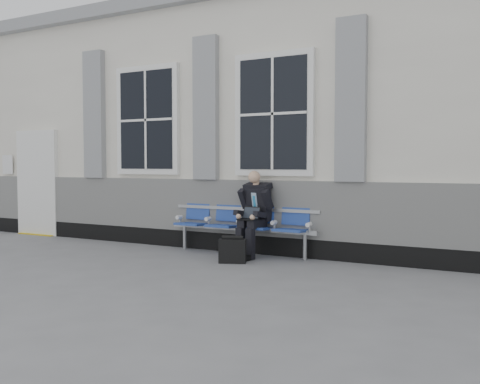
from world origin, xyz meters
The scene contains 5 objects.
ground centered at (0.00, 0.00, 0.00)m, with size 70.00×70.00×0.00m, color slate.
station_building centered at (-0.02, 3.47, 2.22)m, with size 14.40×4.40×4.49m.
bench centered at (-0.15, 1.32, 0.55)m, with size 2.60×0.47×0.91m.
businessman centered at (0.14, 1.20, 0.74)m, with size 0.55×0.74×1.35m.
briefcase centered at (0.10, 0.56, 0.19)m, with size 0.43×0.30×0.41m.
Camera 1 is at (3.89, -6.28, 1.46)m, focal length 40.00 mm.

